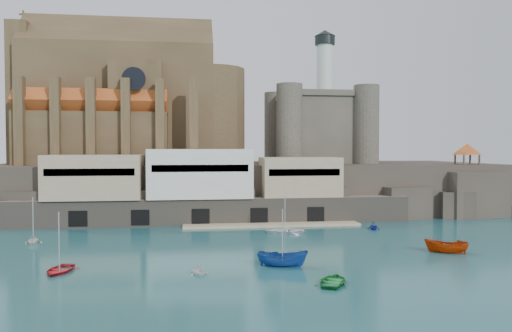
{
  "coord_description": "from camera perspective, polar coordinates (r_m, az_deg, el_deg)",
  "views": [
    {
      "loc": [
        -11.91,
        -64.98,
        13.08
      ],
      "look_at": [
        1.15,
        32.0,
        9.67
      ],
      "focal_mm": 35.0,
      "sensor_mm": 36.0,
      "label": 1
    }
  ],
  "objects": [
    {
      "name": "ground",
      "position": [
        67.35,
        2.7,
        -9.2
      ],
      "size": [
        300.0,
        300.0,
        0.0
      ],
      "primitive_type": "plane",
      "color": "#184B51",
      "rests_on": "ground"
    },
    {
      "name": "promontory",
      "position": [
        105.33,
        -1.26,
        -2.44
      ],
      "size": [
        100.0,
        36.0,
        10.0
      ],
      "color": "#2A241F",
      "rests_on": "ground"
    },
    {
      "name": "quay",
      "position": [
        88.35,
        -6.53,
        -2.57
      ],
      "size": [
        70.0,
        12.0,
        13.05
      ],
      "color": "#6E6458",
      "rests_on": "ground"
    },
    {
      "name": "church",
      "position": [
        107.91,
        -14.24,
        6.75
      ],
      "size": [
        47.0,
        25.93,
        30.51
      ],
      "color": "#473621",
      "rests_on": "promontory"
    },
    {
      "name": "castle_keep",
      "position": [
        109.82,
        7.13,
        4.71
      ],
      "size": [
        21.2,
        21.2,
        29.3
      ],
      "color": "#454036",
      "rests_on": "promontory"
    },
    {
      "name": "rock_outcrop",
      "position": [
        106.01,
        22.97,
        -3.07
      ],
      "size": [
        14.5,
        10.5,
        8.7
      ],
      "color": "#2A241F",
      "rests_on": "ground"
    },
    {
      "name": "pavilion",
      "position": [
        105.76,
        22.99,
        1.65
      ],
      "size": [
        6.4,
        6.4,
        5.4
      ],
      "color": "#473621",
      "rests_on": "rock_outcrop"
    },
    {
      "name": "boat_0",
      "position": [
        57.94,
        -21.54,
        -11.19
      ],
      "size": [
        3.75,
        1.61,
        5.09
      ],
      "primitive_type": "imported",
      "rotation": [
        0.0,
        0.0,
        6.13
      ],
      "color": "red",
      "rests_on": "ground"
    },
    {
      "name": "boat_1",
      "position": [
        53.46,
        -6.55,
        -12.18
      ],
      "size": [
        2.65,
        2.21,
        2.64
      ],
      "primitive_type": "imported",
      "rotation": [
        0.0,
        0.0,
        0.43
      ],
      "color": "white",
      "rests_on": "ground"
    },
    {
      "name": "boat_2",
      "position": [
        56.47,
        3.05,
        -11.4
      ],
      "size": [
        2.64,
        2.6,
        5.66
      ],
      "primitive_type": "imported",
      "rotation": [
        0.0,
        0.0,
        1.32
      ],
      "color": "navy",
      "rests_on": "ground"
    },
    {
      "name": "boat_3",
      "position": [
        50.3,
        8.87,
        -13.1
      ],
      "size": [
        3.76,
        2.6,
        5.14
      ],
      "primitive_type": "imported",
      "rotation": [
        0.0,
        0.0,
        2.68
      ],
      "color": "#1B7E30",
      "rests_on": "ground"
    },
    {
      "name": "boat_4",
      "position": [
        76.19,
        -24.09,
        -8.06
      ],
      "size": [
        2.8,
        1.83,
        3.11
      ],
      "primitive_type": "imported",
      "rotation": [
        0.0,
        0.0,
        3.22
      ],
      "color": "silver",
      "rests_on": "ground"
    },
    {
      "name": "boat_5",
      "position": [
        67.76,
        20.9,
        -9.27
      ],
      "size": [
        2.65,
        2.62,
        5.3
      ],
      "primitive_type": "imported",
      "rotation": [
        0.0,
        0.0,
        4.33
      ],
      "color": "#A22D04",
      "rests_on": "ground"
    },
    {
      "name": "boat_6",
      "position": [
        78.02,
        3.32,
        -7.66
      ],
      "size": [
        1.89,
        4.47,
        6.07
      ],
      "primitive_type": "imported",
      "rotation": [
        0.0,
        0.0,
        4.56
      ],
      "color": "white",
      "rests_on": "ground"
    },
    {
      "name": "boat_7",
      "position": [
        83.69,
        13.27,
        -7.05
      ],
      "size": [
        2.83,
        2.17,
        2.89
      ],
      "primitive_type": "imported",
      "rotation": [
        0.0,
        0.0,
        6.0
      ],
      "color": "#161D94",
      "rests_on": "ground"
    }
  ]
}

